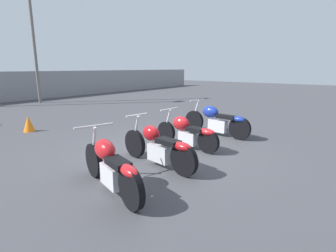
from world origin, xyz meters
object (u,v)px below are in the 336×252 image
motorcycle_slot_0 (111,166)px  motorcycle_slot_2 (187,132)px  motorcycle_slot_1 (159,147)px  motorcycle_slot_3 (217,120)px  light_pole_right (31,12)px  traffic_cone_near (29,124)px

motorcycle_slot_0 → motorcycle_slot_2: (2.74, 0.34, -0.03)m
motorcycle_slot_1 → motorcycle_slot_3: bearing=13.0°
light_pole_right → motorcycle_slot_3: bearing=-92.5°
light_pole_right → motorcycle_slot_1: light_pole_right is taller
light_pole_right → motorcycle_slot_1: (-3.49, -11.63, -4.45)m
motorcycle_slot_1 → light_pole_right: bearing=81.8°
motorcycle_slot_0 → motorcycle_slot_2: 2.76m
light_pole_right → motorcycle_slot_3: 12.23m
light_pole_right → motorcycle_slot_3: light_pole_right is taller
motorcycle_slot_2 → motorcycle_slot_3: (1.59, -0.01, 0.04)m
light_pole_right → motorcycle_slot_0: 13.43m
motorcycle_slot_2 → motorcycle_slot_3: motorcycle_slot_3 is taller
motorcycle_slot_2 → light_pole_right: bearing=85.6°
motorcycle_slot_1 → motorcycle_slot_2: bearing=18.3°
light_pole_right → traffic_cone_near: 8.77m
motorcycle_slot_0 → motorcycle_slot_3: (4.33, 0.33, 0.01)m
light_pole_right → motorcycle_slot_0: (-4.83, -11.73, -4.43)m
light_pole_right → motorcycle_slot_2: bearing=-100.4°
motorcycle_slot_2 → traffic_cone_near: bearing=114.0°
motorcycle_slot_2 → motorcycle_slot_3: size_ratio=0.87×
motorcycle_slot_3 → motorcycle_slot_1: bearing=-170.2°
motorcycle_slot_0 → motorcycle_slot_1: (1.33, 0.10, -0.02)m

